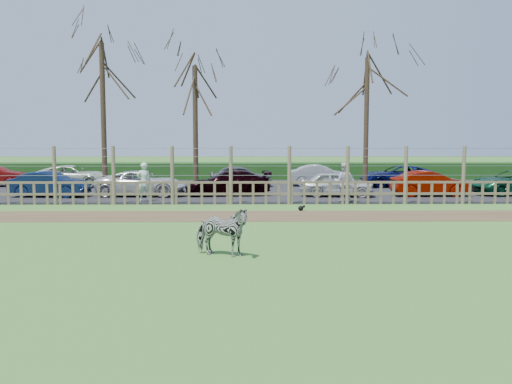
{
  "coord_description": "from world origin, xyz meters",
  "views": [
    {
      "loc": [
        0.75,
        -16.29,
        3.03
      ],
      "look_at": [
        1.0,
        2.5,
        1.1
      ],
      "focal_mm": 40.0,
      "sensor_mm": 36.0,
      "label": 1
    }
  ],
  "objects_px": {
    "car_3": "(228,183)",
    "car_12": "(398,176)",
    "tree_left": "(102,81)",
    "visitor_a": "(144,182)",
    "visitor_b": "(344,182)",
    "car_10": "(241,176)",
    "tree_right": "(367,91)",
    "car_8": "(72,176)",
    "car_1": "(50,184)",
    "car_4": "(337,184)",
    "car_11": "(321,175)",
    "tree_mid": "(195,98)",
    "car_5": "(430,183)",
    "crow": "(301,208)",
    "car_2": "(142,183)",
    "zebra": "(221,231)"
  },
  "relations": [
    {
      "from": "car_3",
      "to": "car_8",
      "type": "xyz_separation_m",
      "value": [
        -8.97,
        4.72,
        0.0
      ]
    },
    {
      "from": "car_1",
      "to": "car_3",
      "type": "relative_size",
      "value": 0.88
    },
    {
      "from": "tree_mid",
      "to": "crow",
      "type": "xyz_separation_m",
      "value": [
        4.82,
        -7.6,
        -4.76
      ]
    },
    {
      "from": "car_5",
      "to": "car_11",
      "type": "distance_m",
      "value": 7.07
    },
    {
      "from": "visitor_b",
      "to": "car_3",
      "type": "xyz_separation_m",
      "value": [
        -5.19,
        2.71,
        -0.26
      ]
    },
    {
      "from": "visitor_b",
      "to": "car_12",
      "type": "bearing_deg",
      "value": -106.91
    },
    {
      "from": "tree_right",
      "to": "car_12",
      "type": "bearing_deg",
      "value": 37.29
    },
    {
      "from": "tree_left",
      "to": "visitor_a",
      "type": "relative_size",
      "value": 4.57
    },
    {
      "from": "visitor_b",
      "to": "car_10",
      "type": "xyz_separation_m",
      "value": [
        -4.63,
        7.24,
        -0.26
      ]
    },
    {
      "from": "visitor_a",
      "to": "car_11",
      "type": "relative_size",
      "value": 0.47
    },
    {
      "from": "tree_right",
      "to": "tree_mid",
      "type": "bearing_deg",
      "value": -176.82
    },
    {
      "from": "car_3",
      "to": "car_4",
      "type": "xyz_separation_m",
      "value": [
        5.24,
        -0.55,
        0.0
      ]
    },
    {
      "from": "car_2",
      "to": "car_4",
      "type": "bearing_deg",
      "value": -89.59
    },
    {
      "from": "car_2",
      "to": "car_8",
      "type": "relative_size",
      "value": 1.0
    },
    {
      "from": "tree_right",
      "to": "car_10",
      "type": "distance_m",
      "value": 8.32
    },
    {
      "from": "car_1",
      "to": "car_10",
      "type": "bearing_deg",
      "value": -55.67
    },
    {
      "from": "tree_right",
      "to": "car_1",
      "type": "height_order",
      "value": "tree_right"
    },
    {
      "from": "tree_left",
      "to": "zebra",
      "type": "xyz_separation_m",
      "value": [
        6.58,
        -14.87,
        -5.0
      ]
    },
    {
      "from": "tree_left",
      "to": "visitor_b",
      "type": "relative_size",
      "value": 4.57
    },
    {
      "from": "tree_right",
      "to": "car_4",
      "type": "distance_m",
      "value": 5.99
    },
    {
      "from": "visitor_a",
      "to": "car_3",
      "type": "distance_m",
      "value": 4.38
    },
    {
      "from": "car_1",
      "to": "car_4",
      "type": "bearing_deg",
      "value": -85.06
    },
    {
      "from": "crow",
      "to": "car_2",
      "type": "distance_m",
      "value": 8.94
    },
    {
      "from": "tree_right",
      "to": "car_4",
      "type": "height_order",
      "value": "tree_right"
    },
    {
      "from": "car_3",
      "to": "car_12",
      "type": "bearing_deg",
      "value": 107.99
    },
    {
      "from": "tree_right",
      "to": "car_10",
      "type": "height_order",
      "value": "tree_right"
    },
    {
      "from": "tree_right",
      "to": "crow",
      "type": "distance_m",
      "value": 10.46
    },
    {
      "from": "car_11",
      "to": "car_3",
      "type": "bearing_deg",
      "value": 135.92
    },
    {
      "from": "visitor_b",
      "to": "car_10",
      "type": "bearing_deg",
      "value": -43.18
    },
    {
      "from": "car_3",
      "to": "car_1",
      "type": "bearing_deg",
      "value": -93.46
    },
    {
      "from": "car_8",
      "to": "car_11",
      "type": "relative_size",
      "value": 1.19
    },
    {
      "from": "car_3",
      "to": "car_5",
      "type": "height_order",
      "value": "same"
    },
    {
      "from": "visitor_b",
      "to": "crow",
      "type": "relative_size",
      "value": 6.18
    },
    {
      "from": "tree_right",
      "to": "car_8",
      "type": "xyz_separation_m",
      "value": [
        -16.23,
        2.01,
        -4.6
      ]
    },
    {
      "from": "tree_right",
      "to": "visitor_b",
      "type": "bearing_deg",
      "value": -110.87
    },
    {
      "from": "zebra",
      "to": "car_1",
      "type": "bearing_deg",
      "value": 52.28
    },
    {
      "from": "tree_left",
      "to": "car_11",
      "type": "relative_size",
      "value": 2.16
    },
    {
      "from": "car_4",
      "to": "car_1",
      "type": "bearing_deg",
      "value": 97.12
    },
    {
      "from": "visitor_b",
      "to": "car_1",
      "type": "bearing_deg",
      "value": 5.09
    },
    {
      "from": "tree_left",
      "to": "car_2",
      "type": "xyz_separation_m",
      "value": [
        2.1,
        -1.36,
        -4.98
      ]
    },
    {
      "from": "visitor_b",
      "to": "car_3",
      "type": "height_order",
      "value": "visitor_b"
    },
    {
      "from": "tree_left",
      "to": "crow",
      "type": "height_order",
      "value": "tree_left"
    },
    {
      "from": "car_8",
      "to": "car_10",
      "type": "distance_m",
      "value": 9.53
    },
    {
      "from": "car_3",
      "to": "car_11",
      "type": "distance_m",
      "value": 7.16
    },
    {
      "from": "tree_mid",
      "to": "car_3",
      "type": "xyz_separation_m",
      "value": [
        1.74,
        -2.21,
        -4.23
      ]
    },
    {
      "from": "tree_right",
      "to": "visitor_a",
      "type": "bearing_deg",
      "value": -154.57
    },
    {
      "from": "tree_left",
      "to": "car_1",
      "type": "height_order",
      "value": "tree_left"
    },
    {
      "from": "tree_right",
      "to": "car_1",
      "type": "xyz_separation_m",
      "value": [
        -15.7,
        -3.23,
        -4.6
      ]
    },
    {
      "from": "visitor_a",
      "to": "car_3",
      "type": "height_order",
      "value": "visitor_a"
    },
    {
      "from": "visitor_b",
      "to": "visitor_a",
      "type": "bearing_deg",
      "value": 12.58
    }
  ]
}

